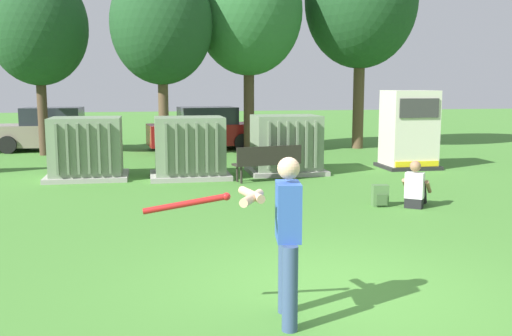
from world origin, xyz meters
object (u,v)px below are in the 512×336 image
(generator_enclosure, at_px, (409,130))
(batter, at_px, (283,231))
(parked_car_leftmost, at_px, (51,131))
(park_bench, at_px, (268,161))
(backpack, at_px, (380,196))
(transformer_west, at_px, (87,149))
(parked_car_left_of_center, at_px, (205,130))
(transformer_mid_west, at_px, (190,148))
(transformer_mid_east, at_px, (286,145))
(seated_spectator, at_px, (415,189))

(generator_enclosure, xyz_separation_m, batter, (-6.26, -10.32, -0.16))
(generator_enclosure, relative_size, parked_car_leftmost, 0.54)
(park_bench, height_order, backpack, park_bench)
(backpack, bearing_deg, transformer_west, 142.79)
(transformer_west, xyz_separation_m, parked_car_left_of_center, (3.74, 6.43, -0.04))
(batter, bearing_deg, parked_car_leftmost, 106.14)
(batter, bearing_deg, transformer_mid_west, 91.56)
(backpack, height_order, parked_car_left_of_center, parked_car_left_of_center)
(transformer_west, xyz_separation_m, backpack, (6.24, -4.74, -0.57))
(parked_car_leftmost, bearing_deg, batter, -73.86)
(batter, relative_size, backpack, 3.95)
(backpack, bearing_deg, parked_car_left_of_center, 102.64)
(generator_enclosure, bearing_deg, transformer_west, -178.19)
(transformer_mid_west, bearing_deg, parked_car_left_of_center, 81.10)
(transformer_mid_east, xyz_separation_m, park_bench, (-0.78, -1.27, -0.25))
(seated_spectator, bearing_deg, transformer_mid_west, 132.47)
(transformer_west, bearing_deg, batter, -73.63)
(batter, bearing_deg, transformer_west, 106.37)
(seated_spectator, bearing_deg, parked_car_leftmost, 126.52)
(backpack, relative_size, parked_car_leftmost, 0.10)
(parked_car_leftmost, height_order, parked_car_left_of_center, same)
(batter, height_order, parked_car_leftmost, batter)
(transformer_mid_west, relative_size, parked_car_left_of_center, 0.48)
(backpack, distance_m, parked_car_left_of_center, 11.46)
(backpack, bearing_deg, parked_car_leftmost, 124.84)
(transformer_mid_east, relative_size, seated_spectator, 2.18)
(transformer_west, bearing_deg, parked_car_leftmost, 105.82)
(transformer_mid_west, distance_m, batter, 9.72)
(parked_car_leftmost, distance_m, parked_car_left_of_center, 5.80)
(generator_enclosure, xyz_separation_m, parked_car_leftmost, (-11.23, 6.83, -0.38))
(transformer_mid_east, xyz_separation_m, generator_enclosure, (3.82, 0.30, 0.35))
(backpack, bearing_deg, batter, -121.91)
(transformer_mid_west, distance_m, generator_enclosure, 6.57)
(batter, xyz_separation_m, parked_car_leftmost, (-4.97, 17.16, -0.22))
(parked_car_leftmost, bearing_deg, transformer_mid_east, -43.89)
(transformer_mid_east, xyz_separation_m, parked_car_left_of_center, (-1.66, 6.43, -0.04))
(generator_enclosure, height_order, parked_car_leftmost, generator_enclosure)
(transformer_mid_east, xyz_separation_m, seated_spectator, (1.52, -4.93, -0.41))
(batter, relative_size, parked_car_left_of_center, 0.40)
(seated_spectator, relative_size, parked_car_left_of_center, 0.22)
(transformer_west, distance_m, parked_car_leftmost, 7.41)
(transformer_mid_west, xyz_separation_m, parked_car_left_of_center, (1.06, 6.74, -0.04))
(park_bench, xyz_separation_m, batter, (-1.67, -8.75, 0.44))
(transformer_mid_east, distance_m, parked_car_leftmost, 10.29)
(transformer_west, xyz_separation_m, batter, (2.95, -10.03, 0.19))
(transformer_mid_east, distance_m, batter, 10.32)
(transformer_west, distance_m, parked_car_left_of_center, 7.43)
(parked_car_left_of_center, bearing_deg, transformer_mid_east, -75.55)
(backpack, xyz_separation_m, parked_car_left_of_center, (-2.50, 11.17, 0.54))
(backpack, bearing_deg, generator_enclosure, 59.44)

